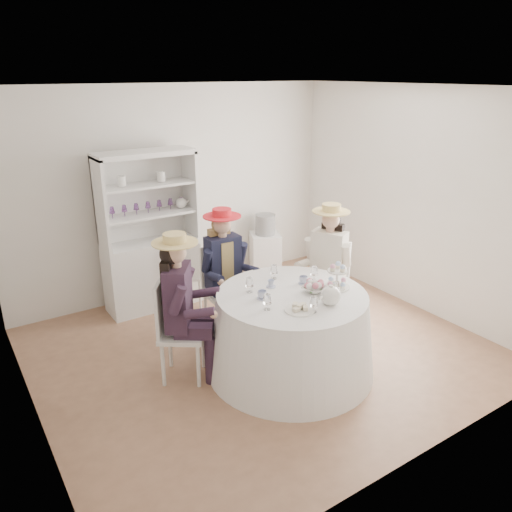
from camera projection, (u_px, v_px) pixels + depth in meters
ground at (261, 349)px, 5.40m from camera, size 4.50×4.50×0.00m
ceiling at (262, 87)px, 4.46m from camera, size 4.50×4.50×0.00m
wall_back at (176, 192)px, 6.50m from camera, size 4.50×0.00×4.50m
wall_front at (427, 305)px, 3.37m from camera, size 4.50×0.00×4.50m
wall_left at (15, 280)px, 3.77m from camera, size 0.00×4.50×4.50m
wall_right at (414, 200)px, 6.09m from camera, size 0.00×4.50×4.50m
tea_table at (291, 333)px, 4.91m from camera, size 1.65×1.65×0.83m
hutch at (151, 254)px, 6.20m from camera, size 1.23×0.60×1.97m
side_table at (265, 255)px, 7.26m from camera, size 0.54×0.54×0.64m
hatbox at (265, 224)px, 7.10m from camera, size 0.31×0.31×0.29m
guest_left at (181, 300)px, 4.65m from camera, size 0.63×0.60×1.48m
guest_mid at (224, 265)px, 5.50m from camera, size 0.53×0.55×1.46m
guest_right at (328, 260)px, 5.64m from camera, size 0.62×0.56×1.47m
spare_chair at (187, 273)px, 6.21m from camera, size 0.47×0.47×0.88m
teacup_a at (262, 295)px, 4.65m from camera, size 0.10×0.10×0.07m
teacup_b at (271, 284)px, 4.90m from camera, size 0.08×0.08×0.06m
teacup_c at (303, 280)px, 4.98m from camera, size 0.11×0.11×0.07m
flower_bowl at (314, 290)px, 4.78m from camera, size 0.26×0.26×0.05m
flower_arrangement at (314, 284)px, 4.77m from camera, size 0.17×0.17×0.06m
table_teapot at (331, 296)px, 4.53m from camera, size 0.26×0.18×0.20m
sandwich_plate at (300, 309)px, 4.43m from camera, size 0.27×0.27×0.06m
cupcake_stand at (337, 279)px, 4.87m from camera, size 0.26×0.26×0.25m
stemware_set at (292, 287)px, 4.73m from camera, size 0.85×0.89×0.15m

